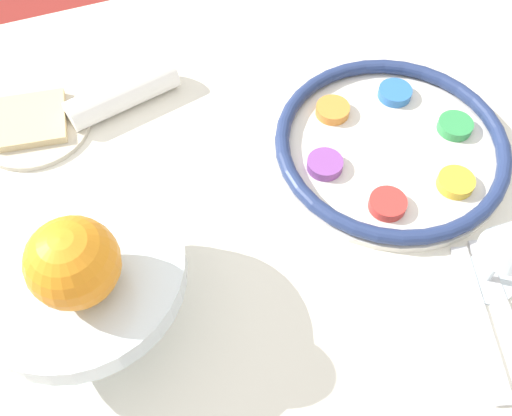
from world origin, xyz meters
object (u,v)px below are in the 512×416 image
object	(u,v)px
seder_plate	(391,146)
napkin_roll	(123,94)
bread_plate	(33,123)
fruit_stand	(78,276)
orange_fruit	(73,263)

from	to	relation	value
seder_plate	napkin_roll	world-z (taller)	napkin_roll
seder_plate	bread_plate	size ratio (longest dim) A/B	1.95
napkin_roll	bread_plate	bearing A→B (deg)	-1.48
fruit_stand	napkin_roll	distance (m)	0.33
fruit_stand	napkin_roll	size ratio (longest dim) A/B	1.33
orange_fruit	napkin_roll	distance (m)	0.38
fruit_stand	orange_fruit	bearing A→B (deg)	106.02
seder_plate	bread_plate	xyz separation A→B (m)	(0.45, -0.22, -0.01)
seder_plate	bread_plate	distance (m)	0.50
fruit_stand	napkin_roll	bearing A→B (deg)	-108.73
seder_plate	orange_fruit	size ratio (longest dim) A/B	3.60
bread_plate	napkin_roll	distance (m)	0.13
bread_plate	napkin_roll	xyz separation A→B (m)	(-0.13, 0.00, 0.01)
bread_plate	napkin_roll	bearing A→B (deg)	178.52
seder_plate	napkin_roll	size ratio (longest dim) A/B	1.87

